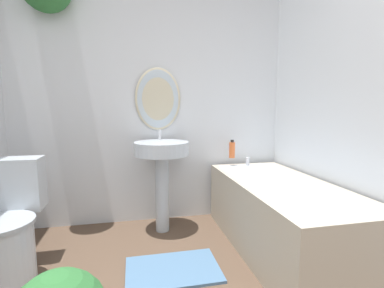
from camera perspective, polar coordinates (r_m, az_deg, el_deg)
wall_back at (r=2.72m, az=-10.75°, el=11.96°), size 2.69×0.40×2.40m
wall_right at (r=2.20m, az=31.94°, el=8.66°), size 0.06×2.36×2.40m
toilet at (r=2.22m, az=-33.96°, el=-14.69°), size 0.41×0.59×0.77m
pedestal_sink at (r=2.48m, az=-6.24°, el=-3.52°), size 0.48×0.48×0.91m
bathtub at (r=2.34m, az=17.83°, el=-13.61°), size 0.69×1.54×0.62m
shampoo_bottle at (r=2.78m, az=8.22°, el=-1.15°), size 0.06×0.06×0.18m
bath_mat at (r=2.09m, az=-3.93°, el=-24.32°), size 0.63×0.42×0.02m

